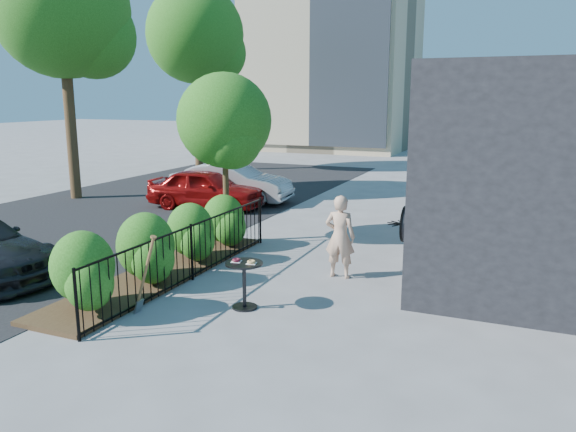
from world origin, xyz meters
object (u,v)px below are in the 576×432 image
at_px(car_silver, 232,183).
at_px(street_tree_near, 63,18).
at_px(street_tree_far, 196,40).
at_px(patio_tree, 226,127).
at_px(woman, 340,237).
at_px(shovel, 144,279).
at_px(car_red, 206,189).
at_px(cafe_table, 244,277).

bearing_deg(car_silver, street_tree_near, 101.39).
bearing_deg(street_tree_far, patio_tree, -55.49).
bearing_deg(woman, patio_tree, -26.80).
bearing_deg(street_tree_near, street_tree_far, 90.00).
bearing_deg(car_silver, patio_tree, -156.97).
height_order(patio_tree, street_tree_far, street_tree_far).
bearing_deg(car_silver, shovel, -164.11).
height_order(street_tree_near, car_silver, street_tree_near).
bearing_deg(patio_tree, street_tree_near, 157.43).
bearing_deg(shovel, patio_tree, 102.21).
relative_size(shovel, car_red, 0.37).
relative_size(patio_tree, car_red, 1.08).
xyz_separation_m(woman, shovel, (-2.29, -3.04, -0.21)).
height_order(cafe_table, shovel, shovel).
distance_m(street_tree_far, shovel, 18.74).
relative_size(street_tree_near, shovel, 6.08).
xyz_separation_m(street_tree_far, woman, (10.97, -12.69, -5.11)).
distance_m(street_tree_near, cafe_table, 13.29).
distance_m(cafe_table, car_silver, 9.63).
bearing_deg(street_tree_near, patio_tree, -22.57).
height_order(woman, car_silver, woman).
height_order(street_tree_near, woman, street_tree_near).
bearing_deg(patio_tree, shovel, -77.79).
bearing_deg(street_tree_far, shovel, -61.11).
height_order(street_tree_near, street_tree_far, same).
distance_m(patio_tree, street_tree_far, 13.95).
distance_m(street_tree_far, car_silver, 9.88).
distance_m(car_red, car_silver, 1.28).
bearing_deg(shovel, woman, 53.04).
relative_size(patio_tree, car_silver, 0.99).
distance_m(patio_tree, woman, 4.09).
relative_size(street_tree_near, car_silver, 2.09).
bearing_deg(shovel, street_tree_far, 118.89).
bearing_deg(patio_tree, cafe_table, -57.65).
height_order(cafe_table, car_red, car_red).
relative_size(street_tree_near, woman, 5.12).
height_order(patio_tree, car_red, patio_tree).
relative_size(patio_tree, street_tree_near, 0.48).
relative_size(shovel, car_silver, 0.34).
relative_size(cafe_table, woman, 0.52).
bearing_deg(car_red, patio_tree, -147.65).
height_order(patio_tree, street_tree_near, street_tree_near).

